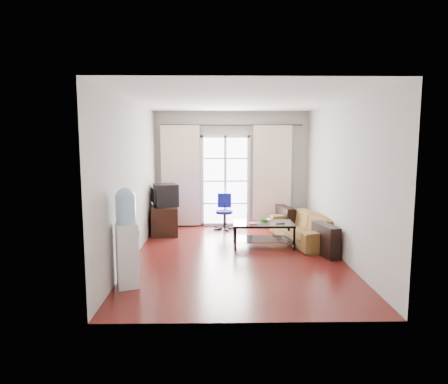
% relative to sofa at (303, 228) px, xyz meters
% --- Properties ---
extents(floor, '(5.20, 5.20, 0.00)m').
position_rel_sofa_xyz_m(floor, '(-1.38, -0.99, -0.28)').
color(floor, maroon).
rests_on(floor, ground).
extents(ceiling, '(5.20, 5.20, 0.00)m').
position_rel_sofa_xyz_m(ceiling, '(-1.38, -0.99, 2.42)').
color(ceiling, white).
rests_on(ceiling, wall_back).
extents(wall_back, '(3.60, 0.02, 2.70)m').
position_rel_sofa_xyz_m(wall_back, '(-1.38, 1.61, 1.07)').
color(wall_back, '#B2AEA9').
rests_on(wall_back, floor).
extents(wall_front, '(3.60, 0.02, 2.70)m').
position_rel_sofa_xyz_m(wall_front, '(-1.38, -3.59, 1.07)').
color(wall_front, '#B2AEA9').
rests_on(wall_front, floor).
extents(wall_left, '(0.02, 5.20, 2.70)m').
position_rel_sofa_xyz_m(wall_left, '(-3.18, -0.99, 1.07)').
color(wall_left, '#B2AEA9').
rests_on(wall_left, floor).
extents(wall_right, '(0.02, 5.20, 2.70)m').
position_rel_sofa_xyz_m(wall_right, '(0.42, -0.99, 1.07)').
color(wall_right, '#B2AEA9').
rests_on(wall_right, floor).
extents(french_door, '(1.16, 0.06, 2.15)m').
position_rel_sofa_xyz_m(french_door, '(-1.53, 1.56, 0.79)').
color(french_door, white).
rests_on(french_door, wall_back).
extents(curtain_rod, '(3.30, 0.04, 0.04)m').
position_rel_sofa_xyz_m(curtain_rod, '(-1.38, 1.51, 2.10)').
color(curtain_rod, '#4C3F2D').
rests_on(curtain_rod, wall_back).
extents(curtain_left, '(0.90, 0.07, 2.35)m').
position_rel_sofa_xyz_m(curtain_left, '(-2.58, 1.49, 0.92)').
color(curtain_left, '#FFE9CD').
rests_on(curtain_left, curtain_rod).
extents(curtain_right, '(0.90, 0.07, 2.35)m').
position_rel_sofa_xyz_m(curtain_right, '(-0.43, 1.49, 0.92)').
color(curtain_right, '#FFE9CD').
rests_on(curtain_right, curtain_rod).
extents(radiator, '(0.64, 0.12, 0.64)m').
position_rel_sofa_xyz_m(radiator, '(-0.58, 1.51, 0.05)').
color(radiator, gray).
rests_on(radiator, floor).
extents(sofa, '(2.23, 1.52, 0.56)m').
position_rel_sofa_xyz_m(sofa, '(0.00, 0.00, 0.00)').
color(sofa, brown).
rests_on(sofa, floor).
extents(coffee_table, '(1.15, 0.67, 0.47)m').
position_rel_sofa_xyz_m(coffee_table, '(-0.85, -0.35, 0.02)').
color(coffee_table, silver).
rests_on(coffee_table, floor).
extents(bowl, '(0.29, 0.29, 0.06)m').
position_rel_sofa_xyz_m(bowl, '(-0.82, -0.25, 0.21)').
color(bowl, '#2F8242').
rests_on(bowl, coffee_table).
extents(book, '(0.20, 0.24, 0.02)m').
position_rel_sofa_xyz_m(book, '(-1.13, -0.45, 0.19)').
color(book, maroon).
rests_on(book, coffee_table).
extents(remote, '(0.18, 0.07, 0.02)m').
position_rel_sofa_xyz_m(remote, '(-0.54, -0.49, 0.19)').
color(remote, black).
rests_on(remote, coffee_table).
extents(tv_stand, '(0.64, 0.89, 0.61)m').
position_rel_sofa_xyz_m(tv_stand, '(-2.87, 0.74, 0.02)').
color(tv_stand, black).
rests_on(tv_stand, floor).
extents(crt_tv, '(0.63, 0.64, 0.48)m').
position_rel_sofa_xyz_m(crt_tv, '(-2.87, 0.78, 0.57)').
color(crt_tv, black).
rests_on(crt_tv, tv_stand).
extents(task_chair, '(0.58, 0.58, 0.81)m').
position_rel_sofa_xyz_m(task_chair, '(-1.56, 1.19, -0.04)').
color(task_chair, black).
rests_on(task_chair, floor).
extents(water_cooler, '(0.36, 0.36, 1.40)m').
position_rel_sofa_xyz_m(water_cooler, '(-2.98, -2.45, 0.45)').
color(water_cooler, silver).
rests_on(water_cooler, floor).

